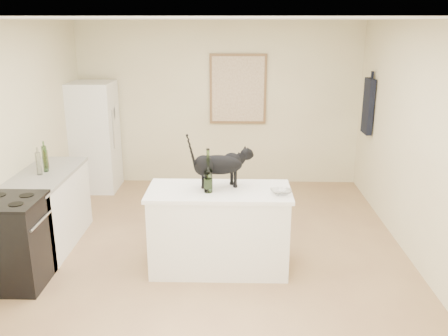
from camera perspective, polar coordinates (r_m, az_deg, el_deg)
floor at (r=5.55m, az=-1.54°, el=-10.65°), size 5.50×5.50×0.00m
ceiling at (r=4.91m, az=-1.79°, el=17.29°), size 5.50×5.50×0.00m
wall_back at (r=7.77m, az=-0.57°, el=7.57°), size 4.50×0.00×4.50m
wall_front at (r=2.52m, az=-5.04°, el=-13.50°), size 4.50×0.00×4.50m
wall_left at (r=5.66m, az=-25.06°, el=2.37°), size 0.00×5.50×5.50m
wall_right at (r=5.44m, az=22.75°, el=2.11°), size 0.00×5.50×5.50m
island_base at (r=5.18m, az=-0.57°, el=-7.48°), size 1.44×0.67×0.86m
island_top at (r=5.01m, az=-0.59°, el=-2.79°), size 1.50×0.70×0.04m
left_cabinets at (r=6.05m, az=-20.25°, el=-4.86°), size 0.60×1.40×0.86m
left_countertop at (r=5.91m, az=-20.70°, el=-0.80°), size 0.62×1.44×0.04m
stove at (r=5.29m, az=-23.77°, el=-8.23°), size 0.60×0.60×0.90m
fridge at (r=7.78m, az=-15.20°, el=3.61°), size 0.68×0.68×1.70m
artwork_frame at (r=7.70m, az=1.68°, el=9.35°), size 0.90×0.03×1.10m
artwork_canvas at (r=7.68m, az=1.68°, el=9.33°), size 0.82×0.00×1.02m
hanging_garment at (r=7.31m, az=16.78°, el=7.05°), size 0.08×0.34×0.80m
black_cat at (r=4.98m, az=-0.69°, el=0.09°), size 0.67×0.44×0.45m
wine_bottle at (r=4.86m, az=-1.90°, el=-0.63°), size 0.11×0.11×0.41m
glass_bowl at (r=4.88m, az=6.77°, el=-2.87°), size 0.24×0.24×0.05m
fridge_paper at (r=7.67m, az=-12.81°, el=6.46°), size 0.04×0.13×0.17m
counter_bottle_cluster at (r=5.93m, az=-20.71°, el=0.82°), size 0.10×0.30×0.31m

